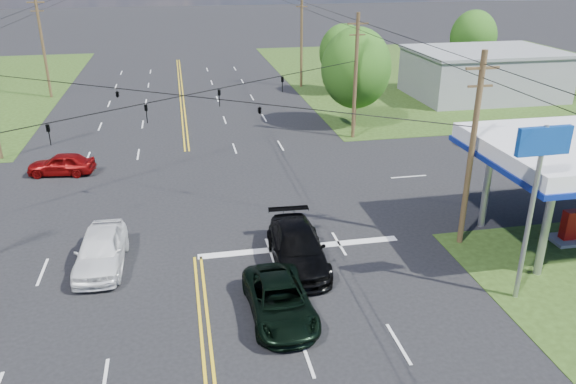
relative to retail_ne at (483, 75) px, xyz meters
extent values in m
plane|color=black|center=(-30.00, -20.00, -2.20)|extent=(280.00, 280.00, 0.00)
cube|color=#253812|center=(5.00, 12.00, -2.20)|extent=(46.00, 48.00, 0.03)
cube|color=silver|center=(-25.00, -28.00, -2.20)|extent=(10.00, 0.50, 0.02)
cube|color=gray|center=(0.00, 0.00, 0.00)|extent=(14.00, 10.00, 4.40)
cylinder|color=#A5A5AA|center=(-15.00, -32.50, 0.12)|extent=(0.36, 0.36, 4.65)
cylinder|color=#A5A5AA|center=(-15.00, -27.50, 0.12)|extent=(0.36, 0.36, 4.65)
cube|color=maroon|center=(-11.70, -30.00, -1.25)|extent=(0.70, 0.50, 1.50)
cylinder|color=#48321E|center=(-17.00, -29.00, 2.55)|extent=(0.28, 0.28, 9.50)
cube|color=#48321E|center=(-17.00, -29.00, 6.50)|extent=(1.60, 0.12, 0.12)
cube|color=#48321E|center=(-17.00, -29.00, 5.70)|extent=(1.20, 0.10, 0.10)
cylinder|color=#48321E|center=(-17.00, -11.00, 2.55)|extent=(0.28, 0.28, 9.50)
cube|color=#48321E|center=(-17.00, -11.00, 6.50)|extent=(1.60, 0.12, 0.12)
cube|color=#48321E|center=(-17.00, -11.00, 5.70)|extent=(1.20, 0.10, 0.10)
cylinder|color=#48321E|center=(-43.00, 8.00, 2.80)|extent=(0.28, 0.28, 10.00)
cube|color=#48321E|center=(-43.00, 8.00, 7.00)|extent=(1.60, 0.12, 0.12)
cube|color=#48321E|center=(-43.00, 8.00, 6.20)|extent=(1.20, 0.10, 0.10)
cylinder|color=#48321E|center=(-17.00, 8.00, 2.80)|extent=(0.28, 0.28, 10.00)
cube|color=#48321E|center=(-17.00, 8.00, 6.20)|extent=(1.20, 0.10, 0.10)
imported|color=black|center=(-36.50, -24.50, 3.22)|extent=(0.17, 0.21, 1.05)
imported|color=black|center=(-32.08, -21.44, 3.22)|extent=(0.17, 0.21, 1.05)
imported|color=black|center=(-27.92, -18.56, 3.22)|extent=(0.17, 0.21, 1.05)
imported|color=black|center=(-23.50, -15.50, 3.22)|extent=(0.17, 0.21, 1.05)
imported|color=black|center=(-33.90, -17.30, 3.50)|extent=(1.24, 0.26, 0.50)
imported|color=black|center=(-26.10, -22.70, 3.50)|extent=(1.24, 0.26, 0.50)
cylinder|color=black|center=(-17.00, -22.00, 6.70)|extent=(0.04, 100.00, 0.04)
cylinder|color=black|center=(-17.00, -22.00, 6.10)|extent=(0.04, 100.00, 0.04)
cylinder|color=#48321E|center=(-16.00, -8.00, -0.55)|extent=(0.36, 0.36, 3.30)
ellipsoid|color=#1B4311|center=(-16.00, -8.00, 2.67)|extent=(5.70, 5.70, 6.60)
cylinder|color=#48321E|center=(-13.50, 4.00, -0.77)|extent=(0.36, 0.36, 2.86)
ellipsoid|color=#1B4311|center=(-13.50, 4.00, 2.03)|extent=(4.94, 4.94, 5.72)
cylinder|color=#48321E|center=(4.00, 10.00, -0.66)|extent=(0.36, 0.36, 3.08)
ellipsoid|color=#1B4311|center=(4.00, 10.00, 2.35)|extent=(5.32, 5.32, 6.16)
imported|color=black|center=(-27.00, -33.39, -1.48)|extent=(2.51, 5.25, 1.44)
imported|color=black|center=(-25.45, -29.51, -1.34)|extent=(2.66, 6.00, 1.71)
imported|color=white|center=(-34.35, -28.00, -1.33)|extent=(2.30, 5.21, 1.74)
imported|color=maroon|center=(-38.19, -15.12, -1.48)|extent=(4.40, 2.24, 1.44)
imported|color=silver|center=(-7.46, -14.50, -1.55)|extent=(4.47, 1.84, 1.29)
cylinder|color=#A5A5AA|center=(-17.00, -34.00, 1.54)|extent=(0.20, 0.20, 7.49)
cube|color=navy|center=(-17.00, -34.00, 4.69)|extent=(2.20, 0.30, 1.10)
cylinder|color=#A5A5AA|center=(-16.04, -8.13, 1.62)|extent=(0.20, 0.20, 7.65)
cube|color=#F9AE1A|center=(-16.04, -8.13, 4.85)|extent=(2.11, 0.37, 1.05)
camera|label=1|loc=(-30.32, -51.85, 11.09)|focal=35.00mm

